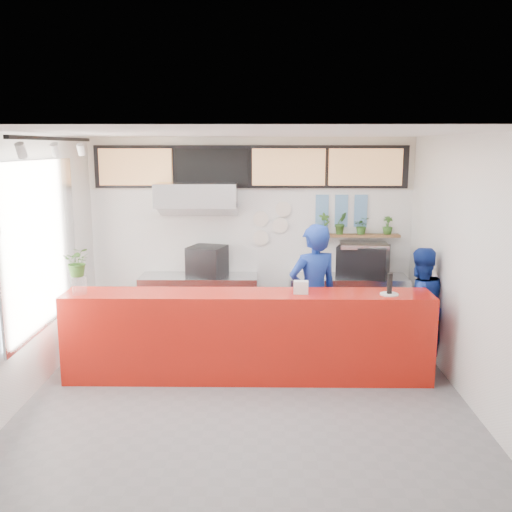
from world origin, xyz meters
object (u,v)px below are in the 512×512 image
at_px(service_counter, 248,336).
at_px(panini_oven, 207,261).
at_px(pepper_mill, 390,283).
at_px(espresso_machine, 363,261).
at_px(staff_center, 313,296).
at_px(staff_right, 419,306).

distance_m(service_counter, panini_oven, 2.01).
xyz_separation_m(service_counter, pepper_mill, (1.71, -0.08, 0.69)).
bearing_deg(panini_oven, espresso_machine, 18.10).
distance_m(staff_center, pepper_mill, 1.06).
relative_size(panini_oven, espresso_machine, 0.69).
xyz_separation_m(staff_center, pepper_mill, (0.87, -0.54, 0.30)).
relative_size(espresso_machine, staff_center, 0.39).
bearing_deg(staff_center, staff_right, 161.52).
bearing_deg(pepper_mill, panini_oven, 141.71).
bearing_deg(service_counter, pepper_mill, -2.58).
xyz_separation_m(espresso_machine, staff_right, (0.54, -1.23, -0.36)).
bearing_deg(panini_oven, pepper_mill, -20.19).
bearing_deg(service_counter, panini_oven, 110.35).
bearing_deg(espresso_machine, pepper_mill, -71.33).
bearing_deg(staff_center, panini_oven, -64.57).
bearing_deg(staff_right, staff_center, -10.43).
bearing_deg(espresso_machine, staff_right, -47.44).
height_order(staff_center, pepper_mill, staff_center).
distance_m(service_counter, espresso_machine, 2.56).
bearing_deg(pepper_mill, staff_right, 49.97).
height_order(panini_oven, pepper_mill, pepper_mill).
xyz_separation_m(espresso_machine, staff_center, (-0.87, -1.34, -0.19)).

